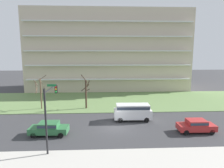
# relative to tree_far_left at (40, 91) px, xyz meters

# --- Properties ---
(ground) EXTENTS (160.00, 160.00, 0.00)m
(ground) POSITION_rel_tree_far_left_xyz_m (11.98, -8.84, -3.04)
(ground) COLOR #38383A
(sidewalk_curb_near) EXTENTS (80.00, 4.00, 0.15)m
(sidewalk_curb_near) POSITION_rel_tree_far_left_xyz_m (11.98, -16.84, -2.97)
(sidewalk_curb_near) COLOR #BCB7AD
(sidewalk_curb_near) RESTS_ON ground
(grass_lawn_strip) EXTENTS (80.00, 16.00, 0.08)m
(grass_lawn_strip) POSITION_rel_tree_far_left_xyz_m (11.98, 5.16, -3.00)
(grass_lawn_strip) COLOR #66844C
(grass_lawn_strip) RESTS_ON ground
(apartment_building) EXTENTS (39.84, 13.22, 19.68)m
(apartment_building) POSITION_rel_tree_far_left_xyz_m (11.98, 19.29, 6.79)
(apartment_building) COLOR beige
(apartment_building) RESTS_ON ground
(tree_far_left) EXTENTS (2.12, 2.13, 5.83)m
(tree_far_left) POSITION_rel_tree_far_left_xyz_m (0.00, 0.00, 0.00)
(tree_far_left) COLOR brown
(tree_far_left) RESTS_ON ground
(tree_left) EXTENTS (1.57, 1.68, 5.93)m
(tree_left) POSITION_rel_tree_far_left_xyz_m (7.64, -0.06, -0.22)
(tree_left) COLOR #423023
(tree_left) RESTS_ON ground
(sedan_green_near_left) EXTENTS (4.46, 1.95, 1.57)m
(sedan_green_near_left) POSITION_rel_tree_far_left_xyz_m (4.19, -10.84, -2.17)
(sedan_green_near_left) COLOR #2D6B3D
(sedan_green_near_left) RESTS_ON ground
(sedan_red_center_left) EXTENTS (4.41, 1.82, 1.57)m
(sedan_red_center_left) POSITION_rel_tree_far_left_xyz_m (21.70, -10.84, -2.17)
(sedan_red_center_left) COLOR #B22828
(sedan_red_center_left) RESTS_ON ground
(van_white_center_right) EXTENTS (5.24, 2.11, 2.36)m
(van_white_center_right) POSITION_rel_tree_far_left_xyz_m (14.67, -6.34, -1.65)
(van_white_center_right) COLOR white
(van_white_center_right) RESTS_ON ground
(traffic_signal_mast) EXTENTS (0.90, 4.83, 6.39)m
(traffic_signal_mast) POSITION_rel_tree_far_left_xyz_m (5.26, -13.86, 1.30)
(traffic_signal_mast) COLOR black
(traffic_signal_mast) RESTS_ON ground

